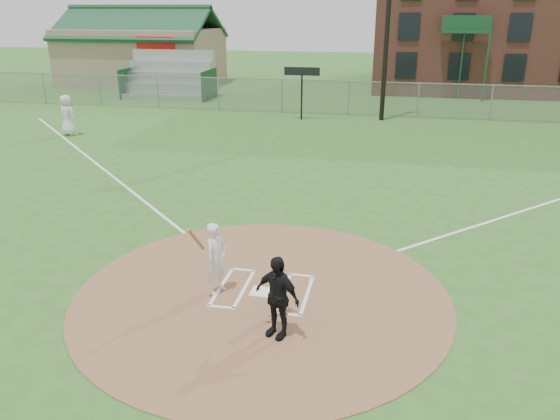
% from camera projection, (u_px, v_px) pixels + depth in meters
% --- Properties ---
extents(ground, '(140.00, 140.00, 0.00)m').
position_uv_depth(ground, '(262.00, 294.00, 12.28)').
color(ground, '#2B5D1F').
rests_on(ground, ground).
extents(dirt_circle, '(8.40, 8.40, 0.02)m').
position_uv_depth(dirt_circle, '(262.00, 294.00, 12.28)').
color(dirt_circle, '#8C6242').
rests_on(dirt_circle, ground).
extents(home_plate, '(0.48, 0.48, 0.03)m').
position_uv_depth(home_plate, '(261.00, 292.00, 12.32)').
color(home_plate, white).
rests_on(home_plate, dirt_circle).
extents(foul_line_third, '(17.04, 17.04, 0.01)m').
position_uv_depth(foul_line_third, '(99.00, 165.00, 22.24)').
color(foul_line_third, white).
rests_on(foul_line_third, ground).
extents(catcher, '(0.58, 0.52, 0.99)m').
position_uv_depth(catcher, '(282.00, 294.00, 11.24)').
color(catcher, slate).
rests_on(catcher, dirt_circle).
extents(umpire, '(1.07, 0.78, 1.69)m').
position_uv_depth(umpire, '(277.00, 297.00, 10.45)').
color(umpire, black).
rests_on(umpire, dirt_circle).
extents(ondeck_player, '(1.14, 0.94, 2.00)m').
position_uv_depth(ondeck_player, '(67.00, 115.00, 27.16)').
color(ondeck_player, silver).
rests_on(ondeck_player, ground).
extents(batters_boxes, '(2.08, 1.88, 0.01)m').
position_uv_depth(batters_boxes, '(264.00, 290.00, 12.41)').
color(batters_boxes, white).
rests_on(batters_boxes, dirt_circle).
extents(batter_at_plate, '(0.68, 1.05, 1.78)m').
position_uv_depth(batter_at_plate, '(216.00, 258.00, 12.08)').
color(batter_at_plate, silver).
rests_on(batter_at_plate, dirt_circle).
extents(outfield_fence, '(56.08, 0.08, 2.03)m').
position_uv_depth(outfield_fence, '(348.00, 98.00, 32.11)').
color(outfield_fence, slate).
rests_on(outfield_fence, ground).
extents(bleachers, '(6.08, 3.20, 3.20)m').
position_uv_depth(bleachers, '(168.00, 75.00, 38.22)').
color(bleachers, '#B7BABF').
rests_on(bleachers, ground).
extents(clubhouse, '(12.20, 8.71, 6.23)m').
position_uv_depth(clubhouse, '(143.00, 54.00, 45.11)').
color(clubhouse, '#9C876A').
rests_on(clubhouse, ground).
extents(scoreboard_sign, '(2.00, 0.10, 2.93)m').
position_uv_depth(scoreboard_sign, '(302.00, 77.00, 30.45)').
color(scoreboard_sign, black).
rests_on(scoreboard_sign, ground).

